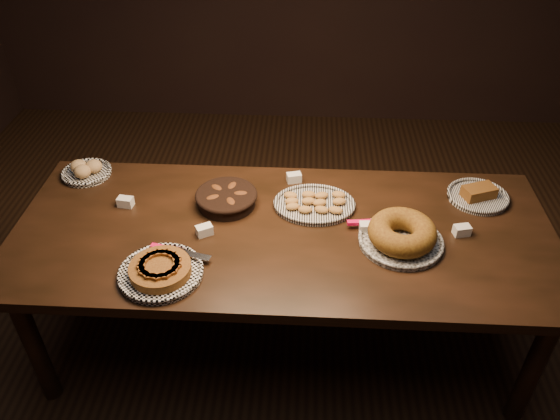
# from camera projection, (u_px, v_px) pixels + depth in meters

# --- Properties ---
(ground) EXTENTS (5.00, 5.00, 0.00)m
(ground) POSITION_uv_depth(u_px,v_px,m) (283.00, 339.00, 2.87)
(ground) COLOR black
(ground) RESTS_ON ground
(buffet_table) EXTENTS (2.40, 1.00, 0.75)m
(buffet_table) POSITION_uv_depth(u_px,v_px,m) (283.00, 242.00, 2.46)
(buffet_table) COLOR black
(buffet_table) RESTS_ON ground
(apple_tart_plate) EXTENTS (0.36, 0.34, 0.06)m
(apple_tart_plate) POSITION_uv_depth(u_px,v_px,m) (161.00, 270.00, 2.17)
(apple_tart_plate) COLOR white
(apple_tart_plate) RESTS_ON buffet_table
(madeleine_platter) EXTENTS (0.37, 0.31, 0.04)m
(madeleine_platter) POSITION_uv_depth(u_px,v_px,m) (314.00, 204.00, 2.54)
(madeleine_platter) COLOR black
(madeleine_platter) RESTS_ON buffet_table
(bundt_cake_plate) EXTENTS (0.41, 0.36, 0.11)m
(bundt_cake_plate) POSITION_uv_depth(u_px,v_px,m) (402.00, 235.00, 2.31)
(bundt_cake_plate) COLOR black
(bundt_cake_plate) RESTS_ON buffet_table
(croissant_basket) EXTENTS (0.34, 0.34, 0.07)m
(croissant_basket) POSITION_uv_depth(u_px,v_px,m) (226.00, 197.00, 2.53)
(croissant_basket) COLOR black
(croissant_basket) RESTS_ON buffet_table
(bread_roll_plate) EXTENTS (0.25, 0.25, 0.08)m
(bread_roll_plate) POSITION_uv_depth(u_px,v_px,m) (86.00, 171.00, 2.74)
(bread_roll_plate) COLOR white
(bread_roll_plate) RESTS_ON buffet_table
(loaf_plate) EXTENTS (0.29, 0.29, 0.07)m
(loaf_plate) POSITION_uv_depth(u_px,v_px,m) (478.00, 195.00, 2.59)
(loaf_plate) COLOR black
(loaf_plate) RESTS_ON buffet_table
(tent_cards) EXTENTS (1.60, 0.50, 0.04)m
(tent_cards) POSITION_uv_depth(u_px,v_px,m) (289.00, 212.00, 2.47)
(tent_cards) COLOR white
(tent_cards) RESTS_ON buffet_table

